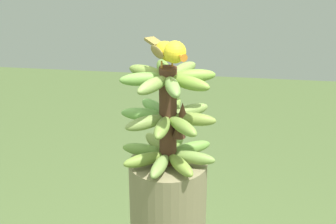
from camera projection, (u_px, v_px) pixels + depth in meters
The scene contains 2 objects.
banana_bunch at pixel (168, 117), 1.60m from camera, with size 0.27×0.27×0.28m.
perched_bird at pixel (170, 51), 1.51m from camera, with size 0.19×0.14×0.09m.
Camera 1 is at (1.44, 0.18, 2.07)m, focal length 62.65 mm.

